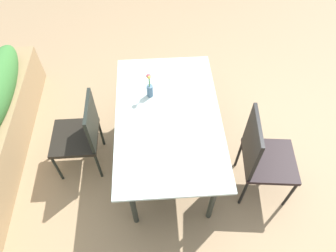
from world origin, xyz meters
The scene contains 5 objects.
ground_plane centered at (0.00, 0.00, 0.00)m, with size 12.00×12.00×0.00m, color #9E7F5B.
dining_table centered at (0.01, -0.01, 0.70)m, with size 1.59×0.96×0.76m.
chair_far_side centered at (0.06, 0.83, 0.51)m, with size 0.45×0.45×0.91m.
chair_near_left centered at (-0.34, -0.84, 0.56)m, with size 0.52×0.52×1.01m.
flower_vase centered at (0.27, 0.14, 0.87)m, with size 0.06×0.06×0.28m.
Camera 1 is at (-1.75, 0.10, 2.94)m, focal length 32.98 mm.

